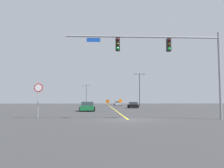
{
  "coord_description": "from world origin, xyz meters",
  "views": [
    {
      "loc": [
        -2.06,
        -17.91,
        1.51
      ],
      "look_at": [
        -0.57,
        16.93,
        4.09
      ],
      "focal_mm": 36.24,
      "sensor_mm": 36.0,
      "label": 1
    }
  ],
  "objects_px": {
    "traffic_signal_assembly": "(169,53)",
    "car_silver_passing": "(118,103)",
    "stop_sign": "(38,94)",
    "street_lamp_far_right": "(86,93)",
    "construction_sign_left_shoulder": "(120,101)",
    "construction_sign_left_lane": "(108,102)",
    "street_lamp_near_right": "(139,87)",
    "car_green_mid": "(88,107)",
    "car_black_approaching": "(133,105)"
  },
  "relations": [
    {
      "from": "construction_sign_left_lane",
      "to": "street_lamp_near_right",
      "type": "bearing_deg",
      "value": -21.72
    },
    {
      "from": "street_lamp_far_right",
      "to": "car_silver_passing",
      "type": "distance_m",
      "value": 25.92
    },
    {
      "from": "traffic_signal_assembly",
      "to": "car_green_mid",
      "type": "distance_m",
      "value": 17.88
    },
    {
      "from": "construction_sign_left_shoulder",
      "to": "car_silver_passing",
      "type": "xyz_separation_m",
      "value": [
        0.24,
        13.9,
        -0.74
      ]
    },
    {
      "from": "stop_sign",
      "to": "street_lamp_near_right",
      "type": "xyz_separation_m",
      "value": [
        15.78,
        41.43,
        3.1
      ]
    },
    {
      "from": "street_lamp_far_right",
      "to": "construction_sign_left_lane",
      "type": "relative_size",
      "value": 4.21
    },
    {
      "from": "traffic_signal_assembly",
      "to": "car_black_approaching",
      "type": "distance_m",
      "value": 29.48
    },
    {
      "from": "stop_sign",
      "to": "car_green_mid",
      "type": "bearing_deg",
      "value": 75.53
    },
    {
      "from": "stop_sign",
      "to": "construction_sign_left_shoulder",
      "type": "distance_m",
      "value": 43.29
    },
    {
      "from": "street_lamp_near_right",
      "to": "car_silver_passing",
      "type": "height_order",
      "value": "street_lamp_near_right"
    },
    {
      "from": "car_green_mid",
      "to": "car_black_approaching",
      "type": "xyz_separation_m",
      "value": [
        8.52,
        13.58,
        -0.04
      ]
    },
    {
      "from": "car_black_approaching",
      "to": "car_silver_passing",
      "type": "bearing_deg",
      "value": 92.37
    },
    {
      "from": "construction_sign_left_lane",
      "to": "car_silver_passing",
      "type": "distance_m",
      "value": 11.61
    },
    {
      "from": "stop_sign",
      "to": "street_lamp_far_right",
      "type": "relative_size",
      "value": 0.36
    },
    {
      "from": "stop_sign",
      "to": "car_black_approaching",
      "type": "height_order",
      "value": "stop_sign"
    },
    {
      "from": "traffic_signal_assembly",
      "to": "construction_sign_left_shoulder",
      "type": "relative_size",
      "value": 5.93
    },
    {
      "from": "street_lamp_near_right",
      "to": "car_black_approaching",
      "type": "distance_m",
      "value": 15.65
    },
    {
      "from": "traffic_signal_assembly",
      "to": "car_silver_passing",
      "type": "height_order",
      "value": "traffic_signal_assembly"
    },
    {
      "from": "car_silver_passing",
      "to": "car_green_mid",
      "type": "relative_size",
      "value": 0.93
    },
    {
      "from": "traffic_signal_assembly",
      "to": "car_black_approaching",
      "type": "relative_size",
      "value": 2.83
    },
    {
      "from": "street_lamp_far_right",
      "to": "car_green_mid",
      "type": "xyz_separation_m",
      "value": [
        4.84,
        -64.98,
        -4.25
      ]
    },
    {
      "from": "construction_sign_left_shoulder",
      "to": "car_green_mid",
      "type": "relative_size",
      "value": 0.46
    },
    {
      "from": "stop_sign",
      "to": "car_silver_passing",
      "type": "bearing_deg",
      "value": 79.08
    },
    {
      "from": "construction_sign_left_shoulder",
      "to": "traffic_signal_assembly",
      "type": "bearing_deg",
      "value": -89.4
    },
    {
      "from": "stop_sign",
      "to": "street_lamp_far_right",
      "type": "distance_m",
      "value": 78.43
    },
    {
      "from": "street_lamp_near_right",
      "to": "car_silver_passing",
      "type": "bearing_deg",
      "value": 109.09
    },
    {
      "from": "stop_sign",
      "to": "traffic_signal_assembly",
      "type": "bearing_deg",
      "value": -10.8
    },
    {
      "from": "street_lamp_far_right",
      "to": "construction_sign_left_lane",
      "type": "distance_m",
      "value": 34.73
    },
    {
      "from": "traffic_signal_assembly",
      "to": "street_lamp_far_right",
      "type": "height_order",
      "value": "street_lamp_far_right"
    },
    {
      "from": "traffic_signal_assembly",
      "to": "stop_sign",
      "type": "xyz_separation_m",
      "value": [
        -11.01,
        2.1,
        -3.27
      ]
    },
    {
      "from": "stop_sign",
      "to": "construction_sign_left_shoulder",
      "type": "xyz_separation_m",
      "value": [
        10.55,
        41.98,
        -0.76
      ]
    },
    {
      "from": "traffic_signal_assembly",
      "to": "car_green_mid",
      "type": "xyz_separation_m",
      "value": [
        -7.55,
        15.49,
        -4.75
      ]
    },
    {
      "from": "street_lamp_near_right",
      "to": "construction_sign_left_shoulder",
      "type": "bearing_deg",
      "value": 174.0
    },
    {
      "from": "street_lamp_near_right",
      "to": "street_lamp_far_right",
      "type": "bearing_deg",
      "value": 114.93
    },
    {
      "from": "traffic_signal_assembly",
      "to": "construction_sign_left_lane",
      "type": "distance_m",
      "value": 47.34
    },
    {
      "from": "construction_sign_left_lane",
      "to": "car_silver_passing",
      "type": "xyz_separation_m",
      "value": [
        3.68,
        10.99,
        -0.62
      ]
    },
    {
      "from": "construction_sign_left_shoulder",
      "to": "car_silver_passing",
      "type": "bearing_deg",
      "value": 89.03
    },
    {
      "from": "car_silver_passing",
      "to": "car_green_mid",
      "type": "distance_m",
      "value": 43.12
    },
    {
      "from": "street_lamp_near_right",
      "to": "construction_sign_left_shoulder",
      "type": "relative_size",
      "value": 4.23
    },
    {
      "from": "street_lamp_far_right",
      "to": "car_green_mid",
      "type": "bearing_deg",
      "value": -85.74
    },
    {
      "from": "car_silver_passing",
      "to": "traffic_signal_assembly",
      "type": "bearing_deg",
      "value": -89.77
    },
    {
      "from": "car_silver_passing",
      "to": "car_black_approaching",
      "type": "bearing_deg",
      "value": -87.63
    },
    {
      "from": "street_lamp_far_right",
      "to": "car_silver_passing",
      "type": "bearing_deg",
      "value": -61.59
    },
    {
      "from": "construction_sign_left_shoulder",
      "to": "car_silver_passing",
      "type": "distance_m",
      "value": 13.92
    },
    {
      "from": "construction_sign_left_lane",
      "to": "car_green_mid",
      "type": "bearing_deg",
      "value": -96.61
    },
    {
      "from": "car_green_mid",
      "to": "construction_sign_left_shoulder",
      "type": "bearing_deg",
      "value": 76.07
    },
    {
      "from": "traffic_signal_assembly",
      "to": "stop_sign",
      "type": "relative_size",
      "value": 4.18
    },
    {
      "from": "construction_sign_left_lane",
      "to": "car_green_mid",
      "type": "height_order",
      "value": "construction_sign_left_lane"
    },
    {
      "from": "construction_sign_left_shoulder",
      "to": "car_green_mid",
      "type": "distance_m",
      "value": 29.47
    },
    {
      "from": "car_silver_passing",
      "to": "car_black_approaching",
      "type": "relative_size",
      "value": 0.96
    }
  ]
}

